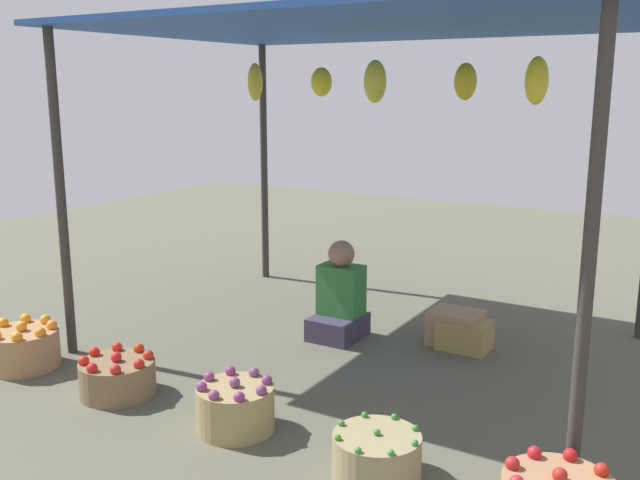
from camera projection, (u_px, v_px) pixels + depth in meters
ground_plane at (364, 344)px, 5.51m from camera, size 14.00×14.00×0.00m
market_stall_structure at (369, 44)px, 5.04m from camera, size 3.92×2.83×2.39m
vendor_person at (340, 301)px, 5.62m from camera, size 0.36×0.44×0.78m
basket_oranges at (23, 347)px, 5.04m from camera, size 0.49×0.49×0.34m
basket_red_tomatoes at (118, 376)px, 4.60m from camera, size 0.48×0.48×0.29m
basket_purple_onions at (235, 407)px, 4.12m from camera, size 0.45×0.45×0.32m
basket_green_chilies at (377, 455)px, 3.62m from camera, size 0.46×0.46×0.26m
wooden_crate_near_vendor at (465, 335)px, 5.39m from camera, size 0.38×0.28×0.23m
wooden_crate_stacked_rear at (455, 328)px, 5.48m from camera, size 0.38×0.32×0.27m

